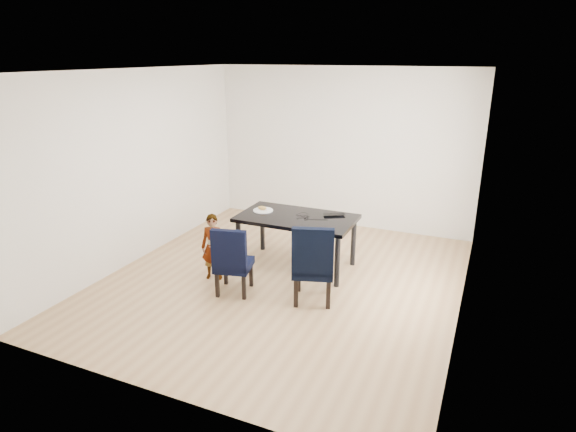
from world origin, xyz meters
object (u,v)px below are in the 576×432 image
at_px(dining_table, 297,242).
at_px(chair_right, 313,262).
at_px(chair_left, 234,259).
at_px(plate, 263,210).
at_px(laptop, 334,214).
at_px(child, 213,247).

bearing_deg(dining_table, chair_right, -55.68).
height_order(dining_table, chair_left, chair_left).
relative_size(plate, laptop, 0.95).
relative_size(dining_table, plate, 5.67).
bearing_deg(chair_right, plate, 124.29).
xyz_separation_m(dining_table, plate, (-0.54, 0.04, 0.38)).
xyz_separation_m(plate, laptop, (0.98, 0.24, 0.00)).
bearing_deg(dining_table, laptop, 32.33).
xyz_separation_m(dining_table, chair_right, (0.56, -0.82, 0.13)).
distance_m(child, laptop, 1.72).
xyz_separation_m(child, laptop, (1.31, 1.07, 0.31)).
bearing_deg(dining_table, child, -137.54).
bearing_deg(laptop, chair_right, 65.52).
height_order(dining_table, laptop, laptop).
bearing_deg(child, dining_table, 27.77).
height_order(chair_left, child, child).
height_order(chair_right, laptop, chair_right).
distance_m(chair_left, plate, 1.11).
bearing_deg(child, chair_right, -15.92).
relative_size(chair_left, child, 1.00).
xyz_separation_m(dining_table, chair_left, (-0.43, -1.02, 0.07)).
relative_size(dining_table, laptop, 5.37).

